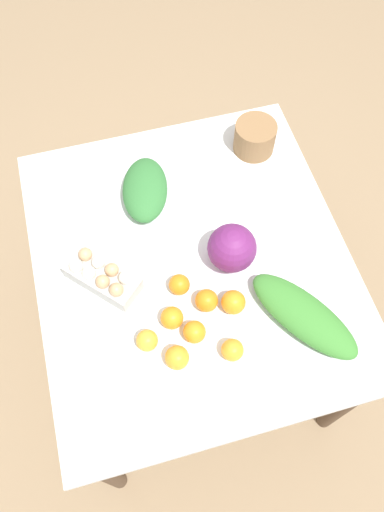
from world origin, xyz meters
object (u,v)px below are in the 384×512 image
Objects in this scene: greens_bunch_dandelion at (304,315)px; orange_0 at (194,332)px; orange_2 at (147,340)px; orange_6 at (233,302)px; orange_4 at (172,318)px; greens_bunch_beet_tops at (145,189)px; orange_7 at (232,350)px; cabbage_purple at (232,248)px; orange_1 at (207,300)px; paper_bag at (255,137)px; egg_carton at (102,276)px; orange_3 at (179,285)px; orange_5 at (177,358)px.

orange_0 is (0.04, 0.33, -0.00)m from greens_bunch_dandelion.
orange_6 is (0.05, -0.28, 0.00)m from orange_2.
orange_0 is 0.98× the size of orange_4.
orange_7 is (-0.61, -0.12, -0.01)m from greens_bunch_beet_tops.
orange_2 is (-0.51, 0.11, -0.01)m from greens_bunch_beet_tops.
cabbage_purple is 2.18× the size of orange_1.
cabbage_purple is at bearing 29.95° from greens_bunch_dandelion.
paper_bag reaches higher than orange_2.
cabbage_purple is 1.05× the size of paper_bag.
paper_bag is 0.40× the size of greens_bunch_dandelion.
greens_bunch_beet_tops is at bearing -3.09° from orange_4.
orange_7 is at bearing 100.42° from greens_bunch_dandelion.
paper_bag is 0.68m from greens_bunch_dandelion.
egg_carton is at bearing 42.66° from orange_0.
orange_3 is (0.07, 0.07, -0.00)m from orange_1.
orange_0 is (-0.64, 0.40, -0.02)m from paper_bag.
orange_6 is (0.10, 0.19, -0.00)m from greens_bunch_dandelion.
orange_7 is (-0.24, -0.10, 0.00)m from orange_3.
paper_bag is (0.42, -0.22, -0.02)m from cabbage_purple.
orange_6 is at bearing -160.56° from greens_bunch_beet_tops.
greens_bunch_dandelion reaches higher than orange_7.
orange_0 is 1.04× the size of orange_2.
orange_0 is (-0.25, -0.23, -0.01)m from egg_carton.
paper_bag is at bearing -38.13° from orange_4.
greens_bunch_dandelion is 5.52× the size of orange_0.
greens_bunch_beet_tops is at bearing -3.99° from orange_5.
greens_bunch_beet_tops is 3.95× the size of orange_7.
orange_1 is (0.12, 0.26, -0.00)m from greens_bunch_dandelion.
cabbage_purple reaches higher than orange_5.
orange_1 is 1.07× the size of orange_7.
greens_bunch_dandelion is (-0.25, -0.15, -0.04)m from cabbage_purple.
greens_bunch_dandelion is at bearing -86.60° from orange_5.
cabbage_purple is 2.34× the size of orange_3.
greens_bunch_beet_tops is 3.85× the size of orange_0.
orange_3 is at bearing 21.63° from orange_7.
orange_4 is (-0.03, 0.12, -0.00)m from orange_1.
orange_4 is at bearing 154.09° from orange_3.
orange_5 is at bearing 146.13° from paper_bag.
cabbage_purple reaches higher than greens_bunch_beet_tops.
orange_1 is 0.08m from orange_6.
orange_4 is at bearing 141.87° from paper_bag.
greens_bunch_beet_tops is at bearing 32.11° from greens_bunch_dandelion.
egg_carton is (0.03, 0.41, -0.03)m from cabbage_purple.
cabbage_purple is 2.28× the size of orange_0.
orange_2 is 0.10m from orange_4.
cabbage_purple is at bearing -16.64° from orange_7.
orange_2 is at bearing 118.64° from orange_4.
orange_1 is 0.21m from orange_2.
egg_carton is at bearing 42.98° from orange_4.
orange_4 is (0.10, 0.38, -0.00)m from greens_bunch_dandelion.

